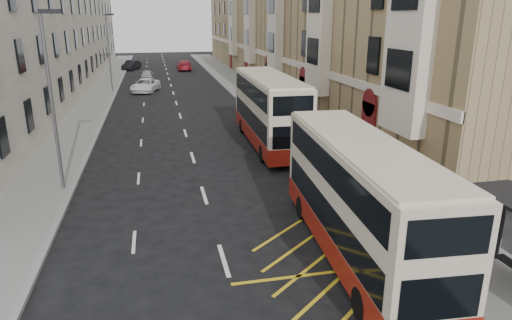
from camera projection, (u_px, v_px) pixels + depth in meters
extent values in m
cube|color=slate|center=(268.00, 107.00, 41.19)|extent=(4.00, 120.00, 0.15)
cube|color=slate|center=(88.00, 114.00, 37.99)|extent=(3.00, 120.00, 0.15)
cube|color=gray|center=(246.00, 107.00, 40.78)|extent=(0.25, 120.00, 0.15)
cube|color=gray|center=(107.00, 113.00, 38.30)|extent=(0.25, 120.00, 0.15)
cube|color=#A0895D|center=(294.00, 20.00, 54.84)|extent=(10.00, 79.00, 15.00)
cube|color=silver|center=(253.00, 50.00, 54.85)|extent=(0.18, 79.00, 0.50)
cube|color=silver|center=(411.00, 24.00, 20.68)|extent=(0.80, 3.20, 10.00)
cube|color=silver|center=(319.00, 22.00, 31.85)|extent=(0.80, 3.20, 10.00)
cube|color=silver|center=(275.00, 20.00, 43.03)|extent=(0.80, 3.20, 10.00)
cube|color=silver|center=(250.00, 20.00, 54.20)|extent=(0.80, 3.20, 10.00)
cube|color=silver|center=(233.00, 19.00, 65.37)|extent=(0.80, 3.20, 10.00)
cube|color=maroon|center=(368.00, 128.00, 26.21)|extent=(0.20, 1.60, 3.00)
cube|color=maroon|center=(303.00, 95.00, 37.38)|extent=(0.20, 1.60, 3.00)
cube|color=maroon|center=(268.00, 77.00, 48.56)|extent=(0.20, 1.60, 3.00)
cube|color=maroon|center=(246.00, 66.00, 59.73)|extent=(0.20, 1.60, 3.00)
cube|color=maroon|center=(231.00, 58.00, 70.90)|extent=(0.20, 1.60, 3.00)
cube|color=silver|center=(41.00, 30.00, 49.26)|extent=(9.00, 79.00, 13.00)
cube|color=black|center=(467.00, 226.00, 14.52)|extent=(0.08, 0.08, 2.60)
cube|color=black|center=(502.00, 223.00, 14.79)|extent=(0.08, 0.08, 2.60)
cylinder|color=red|center=(417.00, 244.00, 15.05)|extent=(0.06, 0.06, 1.00)
cylinder|color=red|center=(373.00, 206.00, 18.08)|extent=(0.06, 0.06, 1.00)
cylinder|color=red|center=(341.00, 179.00, 21.10)|extent=(0.06, 0.06, 1.00)
cube|color=red|center=(374.00, 195.00, 17.93)|extent=(0.05, 6.50, 0.06)
cube|color=red|center=(373.00, 205.00, 18.06)|extent=(0.05, 6.50, 0.06)
cylinder|color=slate|center=(52.00, 104.00, 20.23)|extent=(0.16, 0.16, 8.00)
cube|color=black|center=(50.00, 11.00, 19.14)|extent=(0.90, 0.18, 0.18)
cylinder|color=slate|center=(109.00, 53.00, 48.17)|extent=(0.16, 0.16, 8.00)
cube|color=black|center=(109.00, 14.00, 47.08)|extent=(0.90, 0.18, 0.18)
cube|color=beige|center=(359.00, 198.00, 14.97)|extent=(3.01, 10.36, 3.67)
cube|color=maroon|center=(356.00, 236.00, 15.40)|extent=(3.04, 10.39, 0.84)
cube|color=black|center=(358.00, 210.00, 15.10)|extent=(2.99, 9.55, 1.02)
cube|color=black|center=(361.00, 165.00, 14.63)|extent=(2.99, 9.55, 0.93)
cube|color=beige|center=(363.00, 143.00, 14.41)|extent=(2.89, 9.94, 0.11)
cube|color=black|center=(316.00, 162.00, 19.89)|extent=(1.98, 0.21, 1.21)
cube|color=black|center=(318.00, 119.00, 19.32)|extent=(1.63, 0.18, 0.42)
cube|color=black|center=(440.00, 298.00, 10.29)|extent=(1.98, 0.21, 1.12)
cylinder|color=black|center=(302.00, 208.00, 18.42)|extent=(0.32, 0.95, 0.93)
cylinder|color=black|center=(352.00, 205.00, 18.72)|extent=(0.32, 0.95, 0.93)
cylinder|color=black|center=(362.00, 304.00, 12.24)|extent=(0.32, 0.95, 0.93)
cylinder|color=black|center=(434.00, 297.00, 12.54)|extent=(0.32, 0.95, 0.93)
cube|color=beige|center=(269.00, 109.00, 28.48)|extent=(2.75, 11.04, 3.94)
cube|color=maroon|center=(269.00, 133.00, 28.94)|extent=(2.78, 11.07, 0.90)
cube|color=black|center=(269.00, 116.00, 28.62)|extent=(2.77, 10.16, 1.10)
cube|color=black|center=(269.00, 89.00, 28.11)|extent=(2.77, 10.16, 1.00)
cube|color=beige|center=(269.00, 77.00, 27.87)|extent=(2.64, 10.59, 0.12)
cube|color=black|center=(253.00, 101.00, 33.73)|extent=(2.12, 0.13, 1.30)
cube|color=black|center=(253.00, 73.00, 33.11)|extent=(1.75, 0.12, 0.45)
cube|color=black|center=(292.00, 137.00, 23.49)|extent=(2.12, 0.13, 1.20)
cylinder|color=black|center=(242.00, 126.00, 32.11)|extent=(0.30, 1.00, 1.00)
cylinder|color=black|center=(273.00, 124.00, 32.52)|extent=(0.30, 1.00, 1.00)
cylinder|color=black|center=(263.00, 154.00, 25.53)|extent=(0.30, 1.00, 1.00)
cylinder|color=black|center=(302.00, 152.00, 25.95)|extent=(0.30, 1.00, 1.00)
imported|color=black|center=(478.00, 210.00, 16.78)|extent=(1.03, 0.91, 1.77)
imported|color=black|center=(427.00, 221.00, 15.87)|extent=(1.10, 1.00, 1.80)
imported|color=white|center=(145.00, 85.00, 49.54)|extent=(3.48, 5.46, 1.40)
imported|color=#9A9CA0|center=(147.00, 76.00, 58.21)|extent=(1.75, 3.89, 1.30)
imported|color=black|center=(131.00, 65.00, 70.09)|extent=(2.92, 4.64, 1.44)
imported|color=#A81828|center=(184.00, 65.00, 69.51)|extent=(2.14, 5.09, 1.47)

